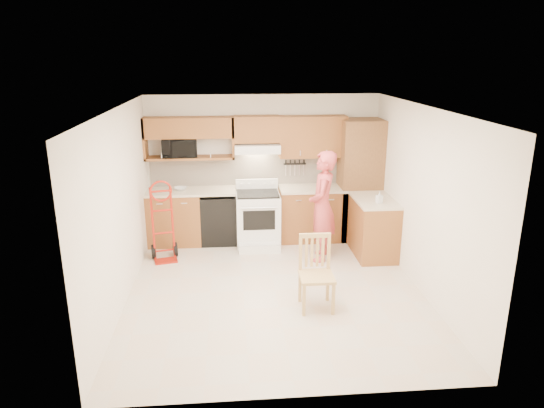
{
  "coord_description": "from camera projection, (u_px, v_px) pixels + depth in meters",
  "views": [
    {
      "loc": [
        -0.58,
        -6.18,
        3.15
      ],
      "look_at": [
        0.0,
        0.5,
        1.1
      ],
      "focal_mm": 32.55,
      "sensor_mm": 36.0,
      "label": 1
    }
  ],
  "objects": [
    {
      "name": "dining_chair",
      "position": [
        317.0,
        274.0,
        6.24
      ],
      "size": [
        0.43,
        0.47,
        0.95
      ],
      "primitive_type": null,
      "rotation": [
        0.0,
        0.0,
        -0.0
      ],
      "color": "tan",
      "rests_on": "ground"
    },
    {
      "name": "lower_cab_left",
      "position": [
        175.0,
        218.0,
        8.46
      ],
      "size": [
        0.9,
        0.6,
        0.9
      ],
      "primitive_type": "cube",
      "color": "brown",
      "rests_on": "ground"
    },
    {
      "name": "cab_return_right",
      "position": [
        373.0,
        228.0,
        7.96
      ],
      "size": [
        0.6,
        1.0,
        0.9
      ],
      "primitive_type": "cube",
      "color": "brown",
      "rests_on": "ground"
    },
    {
      "name": "range_hood",
      "position": [
        257.0,
        148.0,
        8.3
      ],
      "size": [
        0.76,
        0.46,
        0.14
      ],
      "primitive_type": "cube",
      "color": "white",
      "rests_on": "wall_back"
    },
    {
      "name": "wall_back",
      "position": [
        263.0,
        167.0,
        8.65
      ],
      "size": [
        4.0,
        0.02,
        2.5
      ],
      "primitive_type": "cube",
      "color": "white",
      "rests_on": "ground"
    },
    {
      "name": "person",
      "position": [
        322.0,
        206.0,
        7.67
      ],
      "size": [
        0.56,
        0.72,
        1.75
      ],
      "primitive_type": "imported",
      "rotation": [
        0.0,
        0.0,
        -1.82
      ],
      "color": "#C14244",
      "rests_on": "ground"
    },
    {
      "name": "wall_left",
      "position": [
        120.0,
        208.0,
        6.33
      ],
      "size": [
        0.02,
        4.5,
        2.5
      ],
      "primitive_type": "cube",
      "color": "white",
      "rests_on": "ground"
    },
    {
      "name": "bowl",
      "position": [
        181.0,
        189.0,
        8.32
      ],
      "size": [
        0.25,
        0.25,
        0.05
      ],
      "primitive_type": "imported",
      "rotation": [
        0.0,
        0.0,
        -0.21
      ],
      "color": "white",
      "rests_on": "countertop_left"
    },
    {
      "name": "range",
      "position": [
        258.0,
        215.0,
        8.33
      ],
      "size": [
        0.73,
        0.96,
        1.08
      ],
      "primitive_type": null,
      "color": "white",
      "rests_on": "ground"
    },
    {
      "name": "wall_front",
      "position": [
        299.0,
        279.0,
        4.34
      ],
      "size": [
        4.0,
        0.02,
        2.5
      ],
      "primitive_type": "cube",
      "color": "white",
      "rests_on": "ground"
    },
    {
      "name": "soap_bottle",
      "position": [
        379.0,
        197.0,
        7.59
      ],
      "size": [
        0.1,
        0.11,
        0.18
      ],
      "primitive_type": "imported",
      "rotation": [
        0.0,
        0.0,
        0.3
      ],
      "color": "white",
      "rests_on": "countertop_return"
    },
    {
      "name": "upper_cab_left",
      "position": [
        189.0,
        127.0,
        8.16
      ],
      "size": [
        1.5,
        0.33,
        0.34
      ],
      "primitive_type": "cube",
      "color": "brown",
      "rests_on": "wall_back"
    },
    {
      "name": "countertop_left",
      "position": [
        191.0,
        191.0,
        8.34
      ],
      "size": [
        1.5,
        0.63,
        0.04
      ],
      "primitive_type": "cube",
      "color": "beige",
      "rests_on": "lower_cab_left"
    },
    {
      "name": "wall_right",
      "position": [
        423.0,
        200.0,
        6.66
      ],
      "size": [
        0.02,
        4.5,
        2.5
      ],
      "primitive_type": "cube",
      "color": "white",
      "rests_on": "ground"
    },
    {
      "name": "knife_strip",
      "position": [
        295.0,
        167.0,
        8.64
      ],
      "size": [
        0.4,
        0.05,
        0.29
      ],
      "primitive_type": null,
      "color": "black",
      "rests_on": "backsplash"
    },
    {
      "name": "upper_cab_right",
      "position": [
        312.0,
        136.0,
        8.39
      ],
      "size": [
        1.14,
        0.33,
        0.7
      ],
      "primitive_type": "cube",
      "color": "brown",
      "rests_on": "wall_back"
    },
    {
      "name": "pantry_tall",
      "position": [
        359.0,
        180.0,
        8.54
      ],
      "size": [
        0.7,
        0.6,
        2.1
      ],
      "primitive_type": "cube",
      "color": "brown",
      "rests_on": "ground"
    },
    {
      "name": "lower_cab_right",
      "position": [
        312.0,
        214.0,
        8.65
      ],
      "size": [
        1.14,
        0.6,
        0.9
      ],
      "primitive_type": "cube",
      "color": "brown",
      "rests_on": "ground"
    },
    {
      "name": "countertop_return",
      "position": [
        375.0,
        200.0,
        7.82
      ],
      "size": [
        0.63,
        1.0,
        0.04
      ],
      "primitive_type": "cube",
      "color": "beige",
      "rests_on": "cab_return_right"
    },
    {
      "name": "upper_shelf_mw",
      "position": [
        190.0,
        158.0,
        8.31
      ],
      "size": [
        1.5,
        0.33,
        0.04
      ],
      "primitive_type": "cube",
      "color": "brown",
      "rests_on": "wall_back"
    },
    {
      "name": "microwave",
      "position": [
        179.0,
        147.0,
        8.24
      ],
      "size": [
        0.62,
        0.45,
        0.32
      ],
      "primitive_type": "imported",
      "rotation": [
        0.0,
        0.0,
        0.11
      ],
      "color": "black",
      "rests_on": "upper_shelf_mw"
    },
    {
      "name": "floor",
      "position": [
        275.0,
        291.0,
        6.86
      ],
      "size": [
        4.0,
        4.5,
        0.02
      ],
      "primitive_type": "cube",
      "color": "beige",
      "rests_on": "ground"
    },
    {
      "name": "upper_cab_center",
      "position": [
        257.0,
        129.0,
        8.27
      ],
      "size": [
        0.76,
        0.33,
        0.44
      ],
      "primitive_type": "cube",
      "color": "brown",
      "rests_on": "wall_back"
    },
    {
      "name": "dishwasher",
      "position": [
        219.0,
        218.0,
        8.53
      ],
      "size": [
        0.6,
        0.6,
        0.85
      ],
      "primitive_type": "cube",
      "color": "black",
      "rests_on": "ground"
    },
    {
      "name": "hand_truck",
      "position": [
        163.0,
        225.0,
        7.71
      ],
      "size": [
        0.54,
        0.51,
        1.17
      ],
      "primitive_type": null,
      "rotation": [
        0.0,
        0.0,
        0.21
      ],
      "color": "#B11E0F",
      "rests_on": "ground"
    },
    {
      "name": "countertop_right",
      "position": [
        313.0,
        188.0,
        8.52
      ],
      "size": [
        1.14,
        0.63,
        0.04
      ],
      "primitive_type": "cube",
      "color": "beige",
      "rests_on": "lower_cab_right"
    },
    {
      "name": "backsplash",
      "position": [
        263.0,
        170.0,
        8.64
      ],
      "size": [
        3.92,
        0.03,
        0.55
      ],
      "primitive_type": "cube",
      "color": "beige",
      "rests_on": "wall_back"
    },
    {
      "name": "ceiling",
      "position": [
        275.0,
        107.0,
        6.12
      ],
      "size": [
        4.0,
        4.5,
        0.02
      ],
      "primitive_type": "cube",
      "color": "white",
      "rests_on": "ground"
    }
  ]
}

